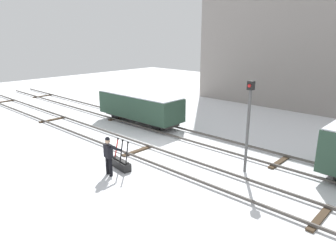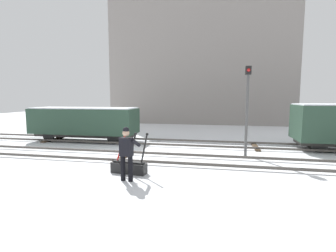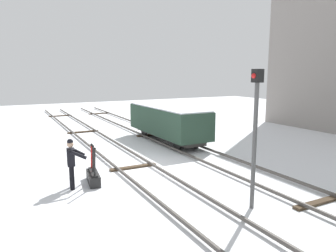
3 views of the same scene
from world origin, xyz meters
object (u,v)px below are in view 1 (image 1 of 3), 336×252
object	(u,v)px
signal_post	(248,118)
rail_worker	(109,154)
freight_car_near_switch	(140,106)
switch_lever_frame	(121,163)

from	to	relation	value
signal_post	rail_worker	bearing A→B (deg)	-133.39
rail_worker	freight_car_near_switch	world-z (taller)	freight_car_near_switch
signal_post	freight_car_near_switch	bearing A→B (deg)	167.58
signal_post	freight_car_near_switch	size ratio (longest dim) A/B	0.63
rail_worker	signal_post	bearing A→B (deg)	54.07
switch_lever_frame	freight_car_near_switch	bearing A→B (deg)	138.58
switch_lever_frame	freight_car_near_switch	size ratio (longest dim) A/B	0.23
signal_post	freight_car_near_switch	distance (m)	9.21
switch_lever_frame	freight_car_near_switch	world-z (taller)	freight_car_near_switch
freight_car_near_switch	rail_worker	bearing A→B (deg)	-52.03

